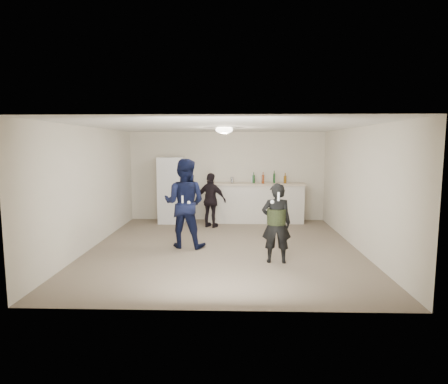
{
  "coord_description": "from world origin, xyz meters",
  "views": [
    {
      "loc": [
        0.23,
        -7.6,
        2.13
      ],
      "look_at": [
        0.0,
        0.2,
        1.15
      ],
      "focal_mm": 30.0,
      "sensor_mm": 36.0,
      "label": 1
    }
  ],
  "objects_px": {
    "woman": "(276,223)",
    "spectator": "(211,200)",
    "shaker": "(232,180)",
    "fridge": "(172,190)",
    "man": "(185,203)",
    "counter": "(256,203)"
  },
  "relations": [
    {
      "from": "fridge",
      "to": "woman",
      "type": "xyz_separation_m",
      "value": [
        2.49,
        -3.54,
        -0.17
      ]
    },
    {
      "from": "fridge",
      "to": "shaker",
      "type": "bearing_deg",
      "value": 2.23
    },
    {
      "from": "shaker",
      "to": "spectator",
      "type": "xyz_separation_m",
      "value": [
        -0.54,
        -0.69,
        -0.47
      ]
    },
    {
      "from": "man",
      "to": "spectator",
      "type": "bearing_deg",
      "value": -92.97
    },
    {
      "from": "counter",
      "to": "shaker",
      "type": "relative_size",
      "value": 15.29
    },
    {
      "from": "fridge",
      "to": "man",
      "type": "xyz_separation_m",
      "value": [
        0.68,
        -2.53,
        0.03
      ]
    },
    {
      "from": "woman",
      "to": "spectator",
      "type": "bearing_deg",
      "value": -62.25
    },
    {
      "from": "counter",
      "to": "spectator",
      "type": "xyz_separation_m",
      "value": [
        -1.19,
        -0.69,
        0.18
      ]
    },
    {
      "from": "shaker",
      "to": "fridge",
      "type": "bearing_deg",
      "value": -177.77
    },
    {
      "from": "counter",
      "to": "spectator",
      "type": "distance_m",
      "value": 1.39
    },
    {
      "from": "counter",
      "to": "woman",
      "type": "relative_size",
      "value": 1.78
    },
    {
      "from": "woman",
      "to": "spectator",
      "type": "height_order",
      "value": "woman"
    },
    {
      "from": "spectator",
      "to": "shaker",
      "type": "bearing_deg",
      "value": -104.55
    },
    {
      "from": "counter",
      "to": "man",
      "type": "distance_m",
      "value": 3.09
    },
    {
      "from": "fridge",
      "to": "spectator",
      "type": "distance_m",
      "value": 1.3
    },
    {
      "from": "shaker",
      "to": "woman",
      "type": "bearing_deg",
      "value": -77.01
    },
    {
      "from": "woman",
      "to": "spectator",
      "type": "relative_size",
      "value": 1.03
    },
    {
      "from": "fridge",
      "to": "shaker",
      "type": "height_order",
      "value": "fridge"
    },
    {
      "from": "counter",
      "to": "fridge",
      "type": "relative_size",
      "value": 1.44
    },
    {
      "from": "shaker",
      "to": "man",
      "type": "bearing_deg",
      "value": -110.51
    },
    {
      "from": "spectator",
      "to": "fridge",
      "type": "bearing_deg",
      "value": -5.73
    },
    {
      "from": "man",
      "to": "shaker",
      "type": "bearing_deg",
      "value": -100.63
    }
  ]
}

